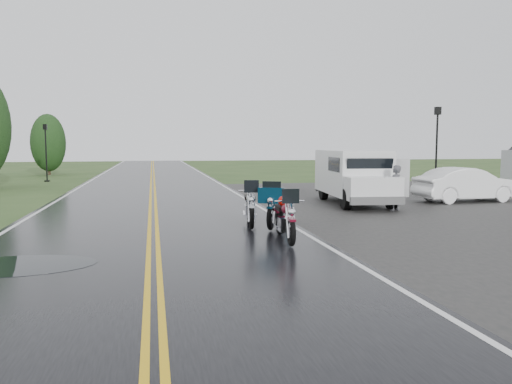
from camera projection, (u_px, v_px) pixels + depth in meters
ground at (153, 246)px, 11.33m from camera, size 120.00×120.00×0.00m
road at (153, 199)px, 21.08m from camera, size 8.00×100.00×0.04m
parking_pad at (456, 207)px, 18.43m from camera, size 14.00×24.00×0.03m
motorcycle_red at (291, 221)px, 10.98m from camera, size 0.95×2.18×1.25m
motorcycle_teal at (271, 208)px, 13.05m from camera, size 1.64×2.32×1.29m
motorcycle_silver at (252, 207)px, 13.23m from camera, size 1.11×2.27×1.28m
van_white at (346, 180)px, 17.34m from camera, size 2.55×5.58×2.13m
person_at_van at (395, 189)px, 17.11m from camera, size 0.69×0.63×1.57m
sedan_white at (466, 185)px, 19.90m from camera, size 4.21×1.68×1.36m
lamp_post_far_left at (46, 153)px, 30.84m from camera, size 0.31×0.31×3.60m
lamp_post_far_right at (437, 147)px, 26.22m from camera, size 0.37×0.37×4.32m
tree_left_far at (48, 149)px, 37.64m from camera, size 2.56×2.56×3.94m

